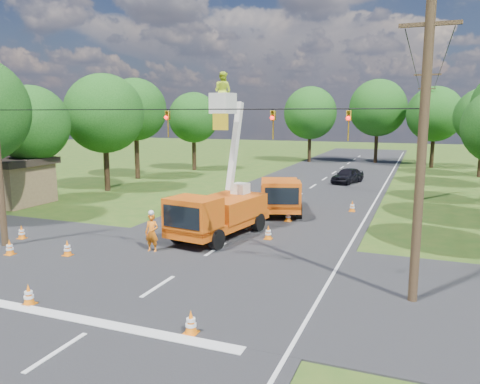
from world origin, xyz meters
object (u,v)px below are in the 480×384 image
at_px(tree_left_c, 31,124).
at_px(traffic_cone_4, 67,248).
at_px(traffic_cone_2, 268,233).
at_px(traffic_cone_5, 10,247).
at_px(traffic_cone_3, 288,216).
at_px(pole_right_far, 425,123).
at_px(second_truck, 280,194).
at_px(traffic_cone_7, 352,206).
at_px(tree_far_c, 435,114).
at_px(shed, 7,180).
at_px(tree_far_b, 378,108).
at_px(pole_right_near, 422,147).
at_px(tree_left_f, 194,118).
at_px(tree_far_a, 310,113).
at_px(tree_left_d, 104,114).
at_px(tree_left_e, 135,110).
at_px(traffic_cone_6, 22,232).
at_px(ground_worker, 152,233).
at_px(traffic_cone_1, 191,322).
at_px(traffic_cone_0, 29,295).
at_px(distant_car, 348,175).
at_px(pole_right_mid, 424,128).
at_px(bucket_truck, 218,204).

bearing_deg(tree_left_c, traffic_cone_4, -40.27).
relative_size(traffic_cone_2, traffic_cone_5, 1.00).
relative_size(traffic_cone_3, pole_right_far, 0.07).
distance_m(second_truck, traffic_cone_7, 4.67).
xyz_separation_m(traffic_cone_2, tree_far_c, (7.83, 36.42, 5.70)).
bearing_deg(tree_left_c, shed, -146.31).
height_order(traffic_cone_3, tree_far_b, tree_far_b).
bearing_deg(traffic_cone_5, pole_right_near, 3.54).
xyz_separation_m(tree_left_f, tree_far_a, (9.80, 13.00, 0.50)).
bearing_deg(tree_left_d, tree_far_b, 59.04).
relative_size(pole_right_near, tree_left_e, 1.06).
bearing_deg(traffic_cone_6, traffic_cone_7, 41.42).
bearing_deg(ground_worker, traffic_cone_1, -53.52).
relative_size(traffic_cone_4, shed, 0.13).
distance_m(traffic_cone_0, tree_left_d, 23.89).
distance_m(traffic_cone_2, tree_left_d, 20.00).
bearing_deg(tree_left_c, traffic_cone_5, -49.97).
relative_size(traffic_cone_1, pole_right_far, 0.07).
bearing_deg(tree_far_c, traffic_cone_2, -102.13).
xyz_separation_m(distant_car, tree_far_b, (0.61, 18.82, 6.12)).
height_order(traffic_cone_3, traffic_cone_4, same).
bearing_deg(traffic_cone_2, second_truck, 101.38).
bearing_deg(traffic_cone_2, tree_left_e, 138.37).
height_order(distant_car, tree_left_f, tree_left_f).
xyz_separation_m(traffic_cone_0, tree_far_c, (12.57, 46.88, 5.70)).
relative_size(shed, tree_far_c, 0.60).
bearing_deg(ground_worker, traffic_cone_2, 39.73).
bearing_deg(tree_left_c, tree_left_f, 85.37).
height_order(ground_worker, traffic_cone_6, ground_worker).
xyz_separation_m(traffic_cone_1, shed, (-20.76, 12.77, 1.26)).
distance_m(tree_left_d, tree_far_b, 34.99).
relative_size(traffic_cone_5, tree_far_c, 0.08).
relative_size(traffic_cone_2, tree_left_e, 0.08).
bearing_deg(pole_right_near, tree_left_f, 127.84).
distance_m(traffic_cone_4, shed, 14.89).
xyz_separation_m(pole_right_far, tree_far_a, (-13.50, 3.00, 1.08)).
xyz_separation_m(distant_car, pole_right_mid, (6.11, -6.18, 4.42)).
bearing_deg(pole_right_far, bucket_truck, -104.84).
bearing_deg(shed, distant_car, 41.72).
xyz_separation_m(traffic_cone_7, tree_left_f, (-19.37, 16.21, 5.33)).
height_order(traffic_cone_1, traffic_cone_4, same).
bearing_deg(traffic_cone_1, traffic_cone_3, 94.81).
distance_m(distant_car, traffic_cone_2, 20.62).
height_order(second_truck, traffic_cone_3, second_truck).
xyz_separation_m(traffic_cone_5, tree_left_e, (-8.72, 23.03, 6.13)).
xyz_separation_m(distant_car, tree_far_c, (7.11, 15.82, 5.37)).
distance_m(distant_car, traffic_cone_4, 27.58).
relative_size(second_truck, tree_left_f, 0.77).
bearing_deg(tree_far_c, tree_left_f, -153.72).
bearing_deg(tree_far_c, traffic_cone_6, -115.21).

